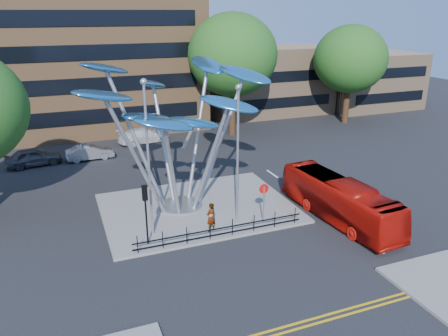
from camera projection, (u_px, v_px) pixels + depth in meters
name	position (u px, v px, depth m)	size (l,w,h in m)	color
ground	(250.00, 250.00, 23.46)	(120.00, 120.00, 0.00)	black
traffic_island	(198.00, 208.00, 28.35)	(12.00, 9.00, 0.15)	slate
double_yellow_near	(310.00, 320.00, 18.21)	(40.00, 0.12, 0.01)	gold
double_yellow_far	(314.00, 324.00, 17.94)	(40.00, 0.12, 0.01)	gold
low_building_near	(267.00, 80.00, 53.85)	(15.00, 8.00, 8.00)	tan
low_building_far	(370.00, 81.00, 57.06)	(12.00, 8.00, 7.00)	tan
tree_right	(233.00, 55.00, 42.73)	(8.80, 8.80, 12.11)	black
tree_far	(350.00, 59.00, 47.84)	(8.00, 8.00, 10.81)	black
leaf_sculpture	(175.00, 104.00, 26.26)	(12.72, 9.54, 9.51)	#9EA0A5
street_lamp_left	(148.00, 146.00, 23.16)	(0.36, 0.36, 8.80)	#9EA0A5
street_lamp_right	(238.00, 144.00, 24.52)	(0.36, 0.36, 8.30)	#9EA0A5
traffic_light_island	(145.00, 202.00, 23.05)	(0.28, 0.18, 3.42)	black
no_entry_sign_island	(264.00, 197.00, 25.73)	(0.60, 0.10, 2.45)	#9EA0A5
pedestrian_railing_front	(221.00, 231.00, 24.42)	(10.00, 0.06, 1.00)	black
red_bus	(339.00, 200.00, 26.57)	(2.18, 9.30, 2.59)	#AC0E07
pedestrian	(211.00, 217.00, 24.93)	(0.64, 0.42, 1.75)	gray
parked_car_left	(33.00, 157.00, 36.03)	(1.78, 4.41, 1.50)	#3F4247
parked_car_mid	(90.00, 152.00, 37.55)	(1.38, 3.96, 1.30)	#95989B
parked_car_right	(144.00, 135.00, 42.31)	(2.03, 5.00, 1.45)	silver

